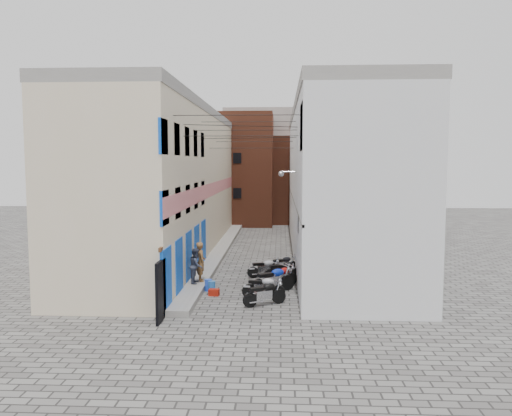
% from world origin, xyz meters
% --- Properties ---
extents(ground, '(90.00, 90.00, 0.00)m').
position_xyz_m(ground, '(0.00, 0.00, 0.00)').
color(ground, '#555250').
rests_on(ground, ground).
extents(plinth, '(0.90, 26.00, 0.25)m').
position_xyz_m(plinth, '(-2.05, 13.00, 0.12)').
color(plinth, gray).
rests_on(plinth, ground).
extents(building_left, '(5.10, 27.00, 9.00)m').
position_xyz_m(building_left, '(-4.98, 12.95, 4.50)').
color(building_left, beige).
rests_on(building_left, ground).
extents(building_right, '(5.94, 26.00, 9.00)m').
position_xyz_m(building_right, '(5.00, 13.00, 4.51)').
color(building_right, silver).
rests_on(building_right, ground).
extents(building_far_brick_left, '(6.00, 6.00, 10.00)m').
position_xyz_m(building_far_brick_left, '(-2.00, 28.00, 5.00)').
color(building_far_brick_left, brown).
rests_on(building_far_brick_left, ground).
extents(building_far_brick_right, '(5.00, 6.00, 8.00)m').
position_xyz_m(building_far_brick_right, '(3.00, 30.00, 4.00)').
color(building_far_brick_right, brown).
rests_on(building_far_brick_right, ground).
extents(building_far_concrete, '(8.00, 5.00, 11.00)m').
position_xyz_m(building_far_concrete, '(0.00, 34.00, 5.50)').
color(building_far_concrete, gray).
rests_on(building_far_concrete, ground).
extents(far_shopfront, '(2.00, 0.30, 2.40)m').
position_xyz_m(far_shopfront, '(0.00, 25.20, 1.20)').
color(far_shopfront, black).
rests_on(far_shopfront, ground).
extents(overhead_wires, '(5.80, 13.02, 1.32)m').
position_xyz_m(overhead_wires, '(0.00, 7.64, 7.12)').
color(overhead_wires, black).
rests_on(overhead_wires, ground).
extents(motorcycle_a, '(1.91, 1.37, 1.07)m').
position_xyz_m(motorcycle_a, '(1.11, 1.74, 0.54)').
color(motorcycle_a, black).
rests_on(motorcycle_a, ground).
extents(motorcycle_b, '(1.86, 0.73, 1.05)m').
position_xyz_m(motorcycle_b, '(1.03, 2.79, 0.53)').
color(motorcycle_b, '#AAAAAF').
rests_on(motorcycle_b, ground).
extents(motorcycle_c, '(2.19, 1.79, 1.26)m').
position_xyz_m(motorcycle_c, '(1.42, 3.74, 0.63)').
color(motorcycle_c, '#0B26AA').
rests_on(motorcycle_c, ground).
extents(motorcycle_d, '(1.78, 1.67, 1.08)m').
position_xyz_m(motorcycle_d, '(1.79, 4.66, 0.54)').
color(motorcycle_d, '#BA110D').
rests_on(motorcycle_d, ground).
extents(motorcycle_e, '(2.09, 1.18, 1.16)m').
position_xyz_m(motorcycle_e, '(1.90, 5.76, 0.58)').
color(motorcycle_e, black).
rests_on(motorcycle_e, ground).
extents(motorcycle_f, '(1.86, 1.13, 1.03)m').
position_xyz_m(motorcycle_f, '(0.96, 6.61, 0.51)').
color(motorcycle_f, '#A8A7AC').
rests_on(motorcycle_f, ground).
extents(motorcycle_g, '(1.73, 1.26, 0.97)m').
position_xyz_m(motorcycle_g, '(1.90, 7.78, 0.49)').
color(motorcycle_g, black).
rests_on(motorcycle_g, ground).
extents(person_a, '(0.64, 0.77, 1.80)m').
position_xyz_m(person_a, '(-1.90, 4.65, 1.15)').
color(person_a, brown).
rests_on(person_a, plinth).
extents(person_b, '(0.60, 0.77, 1.59)m').
position_xyz_m(person_b, '(-2.05, 4.28, 1.04)').
color(person_b, '#353B4F').
rests_on(person_b, plinth).
extents(water_jug_near, '(0.41, 0.41, 0.50)m').
position_xyz_m(water_jug_near, '(-1.26, 3.59, 0.25)').
color(water_jug_near, blue).
rests_on(water_jug_near, ground).
extents(water_jug_far, '(0.34, 0.34, 0.52)m').
position_xyz_m(water_jug_far, '(-1.44, 3.86, 0.26)').
color(water_jug_far, blue).
rests_on(water_jug_far, ground).
extents(red_crate, '(0.46, 0.37, 0.27)m').
position_xyz_m(red_crate, '(-1.09, 3.11, 0.14)').
color(red_crate, '#99190A').
rests_on(red_crate, ground).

